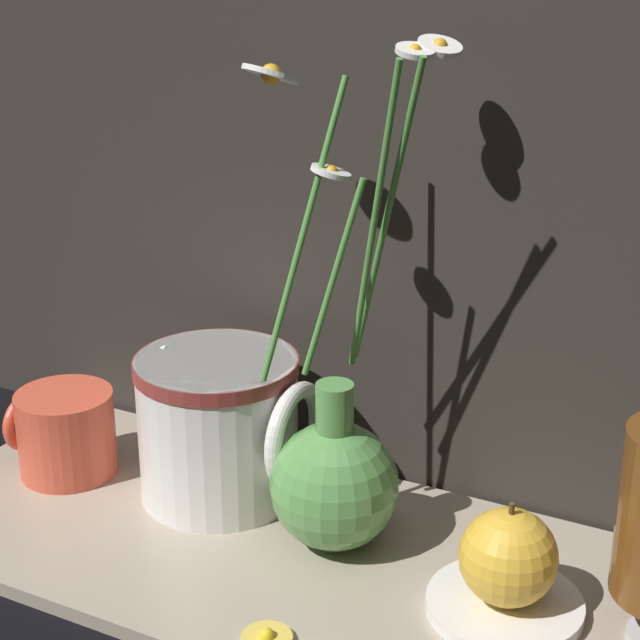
# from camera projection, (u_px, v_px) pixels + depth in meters

# --- Properties ---
(ground_plane) EXTENTS (6.00, 6.00, 0.00)m
(ground_plane) POSITION_uv_depth(u_px,v_px,m) (320.00, 570.00, 0.83)
(ground_plane) COLOR black
(shelf) EXTENTS (0.70, 0.28, 0.01)m
(shelf) POSITION_uv_depth(u_px,v_px,m) (320.00, 564.00, 0.83)
(shelf) COLOR tan
(shelf) RESTS_ON ground_plane
(vase_with_flowers) EXTENTS (0.17, 0.14, 0.39)m
(vase_with_flowers) POSITION_uv_depth(u_px,v_px,m) (335.00, 470.00, 0.83)
(vase_with_flowers) COLOR #59994C
(vase_with_flowers) RESTS_ON shelf
(yellow_mug) EXTENTS (0.10, 0.09, 0.08)m
(yellow_mug) POSITION_uv_depth(u_px,v_px,m) (65.00, 432.00, 0.94)
(yellow_mug) COLOR #DB5138
(yellow_mug) RESTS_ON shelf
(ceramic_pitcher) EXTENTS (0.16, 0.14, 0.14)m
(ceramic_pitcher) POSITION_uv_depth(u_px,v_px,m) (220.00, 421.00, 0.90)
(ceramic_pitcher) COLOR white
(ceramic_pitcher) RESTS_ON shelf
(saucer_plate) EXTENTS (0.11, 0.11, 0.01)m
(saucer_plate) POSITION_uv_depth(u_px,v_px,m) (506.00, 603.00, 0.77)
(saucer_plate) COLOR white
(saucer_plate) RESTS_ON shelf
(orange_fruit) EXTENTS (0.07, 0.07, 0.08)m
(orange_fruit) POSITION_uv_depth(u_px,v_px,m) (510.00, 555.00, 0.75)
(orange_fruit) COLOR gold
(orange_fruit) RESTS_ON saucer_plate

